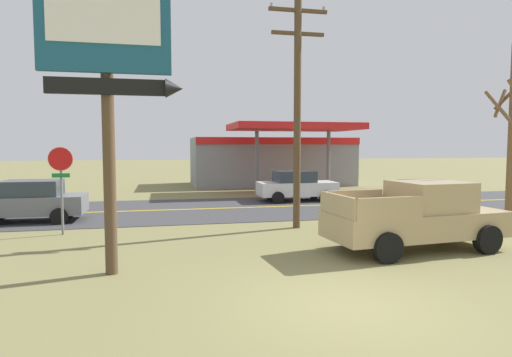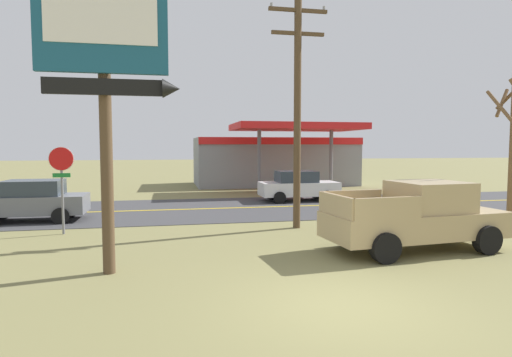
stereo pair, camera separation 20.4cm
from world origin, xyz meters
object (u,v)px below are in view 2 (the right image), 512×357
(motel_sign, at_px, (107,70))
(gas_station, at_px, (275,160))
(utility_pole, at_px, (297,105))
(stop_sign, at_px, (62,174))
(car_grey_far_lane, at_px, (31,201))
(pickup_tan_parked_on_lawn, at_px, (417,217))
(car_white_mid_lane, at_px, (298,186))

(motel_sign, relative_size, gas_station, 0.56)
(utility_pole, height_order, gas_station, utility_pole)
(stop_sign, height_order, car_grey_far_lane, stop_sign)
(motel_sign, relative_size, stop_sign, 2.28)
(motel_sign, xyz_separation_m, gas_station, (9.37, 22.03, -2.74))
(utility_pole, bearing_deg, gas_station, 78.64)
(pickup_tan_parked_on_lawn, distance_m, car_white_mid_lane, 11.30)
(stop_sign, relative_size, gas_station, 0.25)
(motel_sign, bearing_deg, utility_pole, 38.49)
(stop_sign, relative_size, utility_pole, 0.36)
(utility_pole, relative_size, car_grey_far_lane, 1.96)
(motel_sign, height_order, gas_station, motel_sign)
(motel_sign, relative_size, pickup_tan_parked_on_lawn, 1.26)
(pickup_tan_parked_on_lawn, bearing_deg, car_white_mid_lane, 90.31)
(motel_sign, distance_m, car_white_mid_lane, 15.05)
(car_white_mid_lane, bearing_deg, gas_station, 83.30)
(motel_sign, height_order, stop_sign, motel_sign)
(utility_pole, xyz_separation_m, gas_station, (3.49, 17.36, -2.50))
(pickup_tan_parked_on_lawn, bearing_deg, gas_station, 87.00)
(car_white_mid_lane, bearing_deg, car_grey_far_lane, -161.82)
(utility_pole, distance_m, gas_station, 17.88)
(stop_sign, height_order, car_white_mid_lane, stop_sign)
(gas_station, bearing_deg, car_grey_far_lane, -133.63)
(stop_sign, height_order, utility_pole, utility_pole)
(motel_sign, distance_m, car_grey_far_lane, 9.75)
(stop_sign, distance_m, car_white_mid_lane, 12.51)
(car_white_mid_lane, distance_m, car_grey_far_lane, 12.82)
(stop_sign, xyz_separation_m, utility_pole, (8.07, -0.47, 2.42))
(motel_sign, xyz_separation_m, car_white_mid_lane, (8.20, 12.02, -3.85))
(gas_station, bearing_deg, car_white_mid_lane, -96.70)
(gas_station, bearing_deg, utility_pole, -101.36)
(pickup_tan_parked_on_lawn, xyz_separation_m, car_white_mid_lane, (-0.06, 11.30, -0.13))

